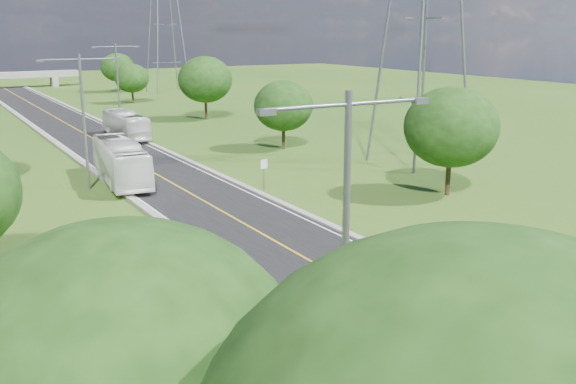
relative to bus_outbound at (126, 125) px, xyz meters
name	(u,v)px	position (x,y,z in m)	size (l,w,h in m)	color
ground	(113,150)	(-3.20, -6.12, -1.54)	(260.00, 260.00, 0.00)	#2A5016
road	(97,141)	(-3.20, -0.12, -1.51)	(8.00, 150.00, 0.06)	black
curb_left	(56,144)	(-7.45, -0.12, -1.43)	(0.50, 150.00, 0.22)	gray
curb_right	(136,137)	(1.05, -0.12, -1.43)	(0.50, 150.00, 0.22)	gray
speed_limit_sign	(264,169)	(2.00, -28.13, 0.06)	(0.55, 0.09, 2.40)	slate
overpass	(2,76)	(-3.20, 73.88, 0.87)	(30.00, 3.00, 3.20)	gray
streetlight_near_left	(346,226)	(-9.20, -54.12, 4.41)	(5.90, 0.25, 10.00)	slate
streetlight_mid_left	(83,110)	(-9.20, -21.12, 4.41)	(5.90, 0.25, 10.00)	slate
streetlight_far_right	(117,76)	(2.80, 11.88, 4.41)	(5.90, 0.25, 10.00)	slate
power_tower_near	(425,1)	(18.80, -26.12, 12.47)	(9.00, 6.40, 28.00)	slate
power_tower_far	(165,16)	(22.80, 48.88, 12.47)	(9.00, 6.40, 28.00)	slate
tree_la	(124,378)	(-17.20, -58.12, 3.73)	(7.14, 7.14, 8.30)	black
tree_rb	(451,127)	(12.80, -36.12, 3.42)	(6.72, 6.72, 7.82)	black
tree_rc	(283,106)	(11.80, -14.12, 2.80)	(5.88, 5.88, 6.84)	black
tree_rd	(205,80)	(13.80, 9.88, 3.73)	(7.14, 7.14, 8.30)	black
tree_re	(132,78)	(11.30, 33.88, 2.48)	(5.46, 5.46, 6.35)	black
tree_rf	(118,67)	(14.80, 53.88, 3.11)	(6.30, 6.30, 7.33)	black
bus_outbound	(126,125)	(0.00, 0.00, 0.00)	(2.48, 10.62, 2.96)	white
bus_inbound	(121,161)	(-6.40, -20.10, 0.15)	(2.74, 11.70, 3.26)	white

